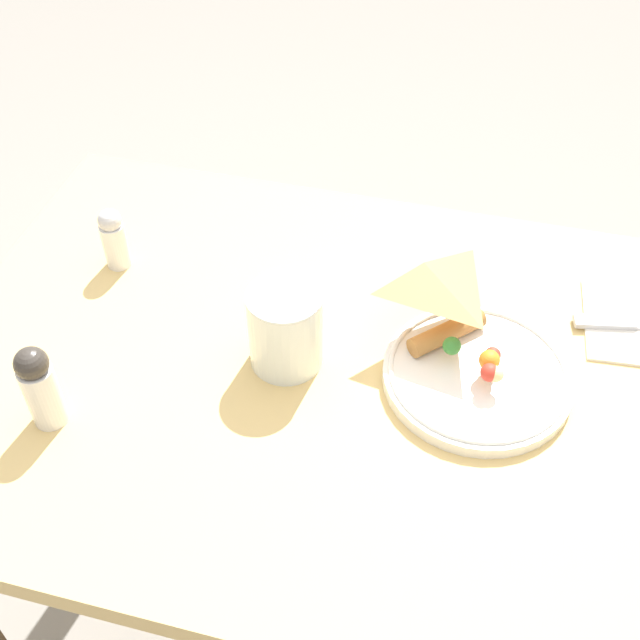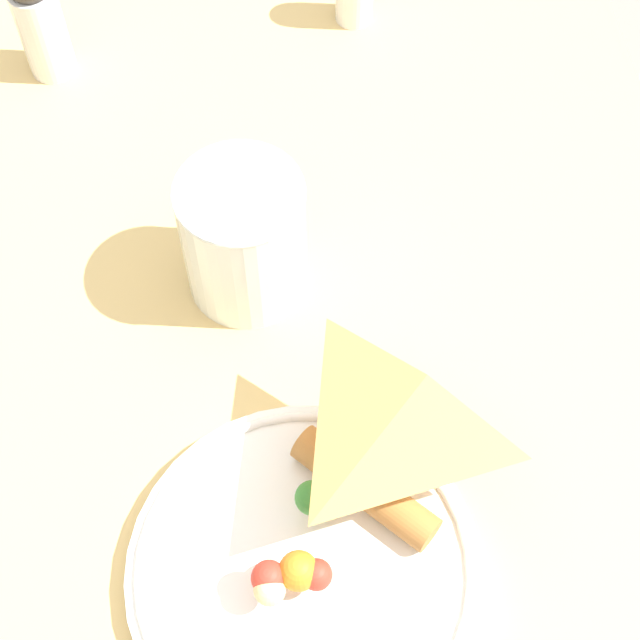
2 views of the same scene
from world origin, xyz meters
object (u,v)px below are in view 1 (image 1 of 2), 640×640
(plate_pizza, at_px, (476,371))
(pepper_shaker, at_px, (40,386))
(dining_table, at_px, (372,439))
(milk_glass, at_px, (285,332))
(salt_shaker, at_px, (114,238))

(plate_pizza, height_order, pepper_shaker, pepper_shaker)
(dining_table, distance_m, pepper_shaker, 0.41)
(dining_table, height_order, plate_pizza, plate_pizza)
(milk_glass, bearing_deg, dining_table, 1.44)
(salt_shaker, bearing_deg, pepper_shaker, -82.10)
(milk_glass, xyz_separation_m, pepper_shaker, (-0.23, -0.15, 0.01))
(milk_glass, relative_size, salt_shaker, 1.18)
(plate_pizza, height_order, salt_shaker, salt_shaker)
(dining_table, height_order, milk_glass, milk_glass)
(dining_table, xyz_separation_m, pepper_shaker, (-0.34, -0.15, 0.18))
(dining_table, relative_size, milk_glass, 10.15)
(dining_table, bearing_deg, pepper_shaker, -156.02)
(salt_shaker, bearing_deg, dining_table, -16.20)
(salt_shaker, relative_size, pepper_shaker, 0.81)
(plate_pizza, bearing_deg, dining_table, -168.07)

